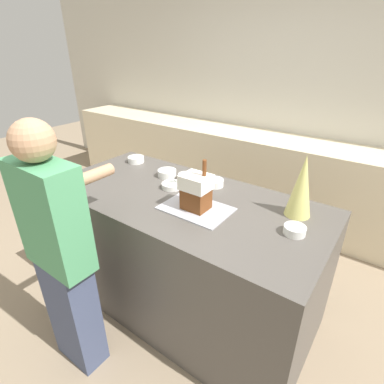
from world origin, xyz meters
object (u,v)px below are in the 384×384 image
Objects in this scene: candy_bowl_near_tray_right at (214,182)px; candy_bowl_beside_tree at (136,159)px; candy_bowl_behind_tray at (185,176)px; person at (61,256)px; candy_bowl_far_left at (295,230)px; gingerbread_house at (196,191)px; decorative_tree at (302,186)px; candy_bowl_far_right at (172,185)px; candy_bowl_center_rear at (167,173)px; baking_tray at (196,208)px.

candy_bowl_beside_tree is (-0.79, 0.01, -0.00)m from candy_bowl_near_tray_right.
person is at bearing -96.23° from candy_bowl_behind_tray.
candy_bowl_behind_tray is at bearing 165.60° from candy_bowl_far_left.
gingerbread_house is at bearing 56.97° from person.
candy_bowl_near_tray_right is 1.08m from person.
decorative_tree reaches higher than candy_bowl_near_tray_right.
candy_bowl_far_left reaches higher than candy_bowl_far_right.
decorative_tree is 1.00m from candy_bowl_center_rear.
candy_bowl_behind_tray is 0.77× the size of candy_bowl_far_right.
candy_bowl_near_tray_right reaches higher than candy_bowl_far_right.
gingerbread_house is 0.60m from decorative_tree.
candy_bowl_far_left is (0.89, -0.06, 0.01)m from candy_bowl_far_right.
candy_bowl_far_right is 1.03× the size of candy_bowl_beside_tree.
decorative_tree is at bearing -4.90° from candy_bowl_near_tray_right.
gingerbread_house is at bearing -75.55° from candy_bowl_near_tray_right.
gingerbread_house reaches higher than candy_bowl_beside_tree.
candy_bowl_center_rear reaches higher than candy_bowl_beside_tree.
candy_bowl_beside_tree is (-0.56, 0.04, 0.00)m from candy_bowl_behind_tray.
candy_bowl_near_tray_right is (-0.61, 0.05, -0.16)m from decorative_tree.
candy_bowl_near_tray_right is 0.99× the size of candy_bowl_beside_tree.
candy_bowl_far_left is at bearing -3.64° from candy_bowl_far_right.
candy_bowl_behind_tray is at bearing 135.22° from baking_tray.
gingerbread_house is 2.34× the size of candy_bowl_near_tray_right.
candy_bowl_behind_tray is (-0.32, 0.32, 0.02)m from baking_tray.
candy_bowl_beside_tree is 1.48m from candy_bowl_far_left.
candy_bowl_near_tray_right is (0.22, 0.20, 0.01)m from candy_bowl_far_right.
candy_bowl_beside_tree is at bearing 176.00° from candy_bowl_behind_tray.
gingerbread_house is at bearing -171.13° from candy_bowl_far_left.
person is at bearing -123.03° from gingerbread_house.
person is at bearing -87.67° from candy_bowl_center_rear.
person is (-0.34, -1.01, -0.16)m from candy_bowl_near_tray_right.
person is at bearing -143.21° from candy_bowl_far_left.
candy_bowl_center_rear is at bearing -165.30° from candy_bowl_behind_tray.
person reaches higher than candy_bowl_far_left.
candy_bowl_beside_tree is 0.09× the size of person.
candy_bowl_beside_tree is (-0.88, 0.36, -0.10)m from gingerbread_house.
gingerbread_house is at bearing -44.72° from candy_bowl_behind_tray.
candy_bowl_behind_tray reaches higher than candy_bowl_far_right.
decorative_tree is at bearing -2.58° from candy_bowl_beside_tree.
candy_bowl_far_right is 0.83m from person.
candy_bowl_beside_tree is at bearing 159.43° from candy_bowl_far_right.
decorative_tree is 2.65× the size of candy_bowl_center_rear.
gingerbread_house is at bearing -25.11° from candy_bowl_far_right.
gingerbread_house is at bearing 28.48° from baking_tray.
candy_bowl_beside_tree is 1.13m from person.
decorative_tree is 3.18× the size of candy_bowl_far_left.
decorative_tree is at bearing 45.24° from person.
candy_bowl_far_right is 0.89m from candy_bowl_far_left.
gingerbread_house is 0.84× the size of decorative_tree.
candy_bowl_near_tray_right is 1.15× the size of candy_bowl_far_left.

